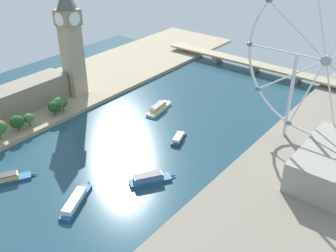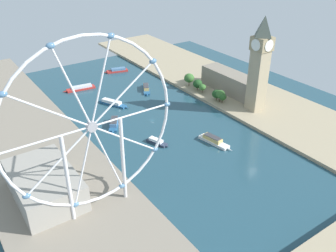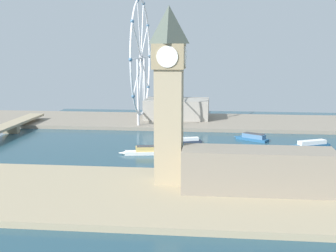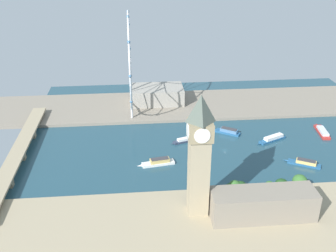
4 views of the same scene
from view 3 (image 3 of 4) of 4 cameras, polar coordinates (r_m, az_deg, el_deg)
The scene contains 12 objects.
ground_plane at distance 338.45m, azimuth 8.89°, elevation -2.92°, with size 392.47×392.47×0.00m, color #234756.
riverbank_left at distance 231.04m, azimuth 10.16°, elevation -8.71°, with size 90.00×520.00×3.00m, color tan.
riverbank_right at distance 447.24m, azimuth 8.25°, elevation 0.44°, with size 90.00×520.00×3.00m, color gray.
clock_tower at distance 238.47m, azimuth 0.12°, elevation 4.09°, with size 17.21×17.21×91.22m.
parliament_block at distance 234.70m, azimuth 10.94°, elevation -5.35°, with size 22.00×74.46×21.21m, color gray.
tree_row_embankment at distance 263.11m, azimuth 12.95°, elevation -4.35°, with size 11.46×65.09×14.60m.
ferris_wheel at distance 431.17m, azimuth -3.32°, elevation 8.23°, with size 109.44×3.20×112.92m.
riverside_hall at distance 456.57m, azimuth 1.10°, elevation 2.14°, with size 38.17×61.99×19.04m, color gray.
tour_boat_0 at distance 321.11m, azimuth -2.68°, elevation -3.07°, with size 11.81×34.56×6.01m.
tour_boat_1 at distance 357.63m, azimuth 2.59°, elevation -1.82°, with size 11.68×22.39×4.28m.
tour_boat_3 at distance 359.31m, azimuth 17.09°, elevation -2.15°, with size 19.60×34.18×4.92m.
tour_boat_6 at distance 372.78m, azimuth 10.34°, elevation -1.38°, with size 20.45×27.86×5.80m.
Camera 3 is at (-329.59, 16.96, 75.07)m, focal length 49.68 mm.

